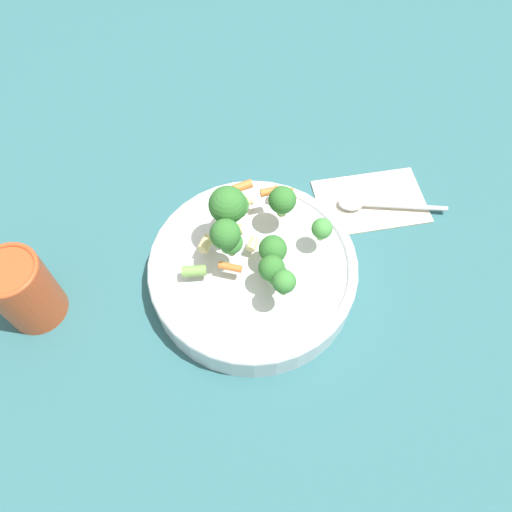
{
  "coord_description": "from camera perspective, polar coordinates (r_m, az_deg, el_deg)",
  "views": [
    {
      "loc": [
        0.0,
        0.32,
        0.6
      ],
      "look_at": [
        0.0,
        0.0,
        0.06
      ],
      "focal_mm": 35.0,
      "sensor_mm": 36.0,
      "label": 1
    }
  ],
  "objects": [
    {
      "name": "ground_plane",
      "position": [
        0.68,
        0.0,
        -2.73
      ],
      "size": [
        3.0,
        3.0,
        0.0
      ],
      "primitive_type": "plane",
      "color": "#2D6066"
    },
    {
      "name": "spoon",
      "position": [
        0.75,
        13.39,
        5.76
      ],
      "size": [
        0.16,
        0.03,
        0.01
      ],
      "rotation": [
        0.0,
        0.0,
        6.2
      ],
      "color": "silver",
      "rests_on": "napkin"
    },
    {
      "name": "pasta_salad",
      "position": [
        0.6,
        -0.13,
        3.18
      ],
      "size": [
        0.19,
        0.18,
        0.09
      ],
      "color": "#8CB766",
      "rests_on": "bowl"
    },
    {
      "name": "napkin",
      "position": [
        0.76,
        13.26,
        6.16
      ],
      "size": [
        0.17,
        0.13,
        0.01
      ],
      "color": "beige",
      "rests_on": "ground_plane"
    },
    {
      "name": "bowl",
      "position": [
        0.65,
        0.0,
        -1.63
      ],
      "size": [
        0.27,
        0.27,
        0.05
      ],
      "color": "silver",
      "rests_on": "ground_plane"
    },
    {
      "name": "cup",
      "position": [
        0.67,
        -24.76,
        -3.53
      ],
      "size": [
        0.07,
        0.07,
        0.11
      ],
      "color": "#CC4C23",
      "rests_on": "ground_plane"
    }
  ]
}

